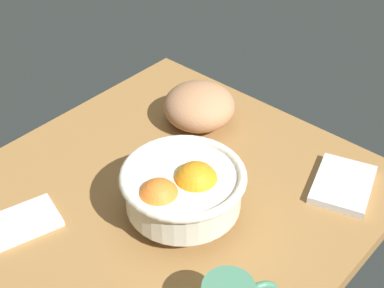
# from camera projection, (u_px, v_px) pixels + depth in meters

# --- Properties ---
(ground_plane) EXTENTS (0.73, 0.68, 0.03)m
(ground_plane) POSITION_uv_depth(u_px,v_px,m) (163.00, 202.00, 1.02)
(ground_plane) COLOR olive
(fruit_bowl) EXTENTS (0.21, 0.21, 0.11)m
(fruit_bowl) POSITION_uv_depth(u_px,v_px,m) (182.00, 189.00, 0.93)
(fruit_bowl) COLOR silver
(fruit_bowl) RESTS_ON ground
(bread_loaf) EXTENTS (0.18, 0.18, 0.09)m
(bread_loaf) POSITION_uv_depth(u_px,v_px,m) (199.00, 106.00, 1.16)
(bread_loaf) COLOR #B27B55
(bread_loaf) RESTS_ON ground
(napkin_folded) EXTENTS (0.16, 0.14, 0.01)m
(napkin_folded) POSITION_uv_depth(u_px,v_px,m) (343.00, 184.00, 1.02)
(napkin_folded) COLOR silver
(napkin_folded) RESTS_ON ground
(napkin_spare) EXTENTS (0.13, 0.11, 0.01)m
(napkin_spare) POSITION_uv_depth(u_px,v_px,m) (24.00, 222.00, 0.95)
(napkin_spare) COLOR silver
(napkin_spare) RESTS_ON ground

